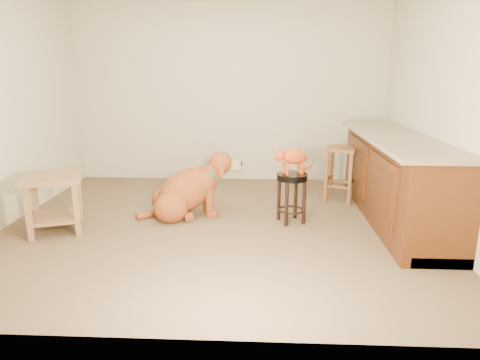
# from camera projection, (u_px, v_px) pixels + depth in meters

# --- Properties ---
(floor) EXTENTS (4.50, 4.00, 0.01)m
(floor) POSITION_uv_depth(u_px,v_px,m) (217.00, 225.00, 4.60)
(floor) COLOR brown
(floor) RESTS_ON ground
(room_shell) EXTENTS (4.54, 4.04, 2.62)m
(room_shell) POSITION_uv_depth(u_px,v_px,m) (215.00, 64.00, 4.17)
(room_shell) COLOR beige
(room_shell) RESTS_ON ground
(cabinet_run) EXTENTS (0.70, 2.56, 0.94)m
(cabinet_run) POSITION_uv_depth(u_px,v_px,m) (396.00, 181.00, 4.69)
(cabinet_run) COLOR #48230D
(cabinet_run) RESTS_ON ground
(padded_stool) EXTENTS (0.36, 0.36, 0.55)m
(padded_stool) POSITION_uv_depth(u_px,v_px,m) (292.00, 188.00, 4.61)
(padded_stool) COLOR black
(padded_stool) RESTS_ON ground
(wood_stool) EXTENTS (0.48, 0.48, 0.68)m
(wood_stool) POSITION_uv_depth(u_px,v_px,m) (341.00, 173.00, 5.41)
(wood_stool) COLOR brown
(wood_stool) RESTS_ON ground
(side_table) EXTENTS (0.73, 0.73, 0.59)m
(side_table) POSITION_uv_depth(u_px,v_px,m) (54.00, 195.00, 4.36)
(side_table) COLOR olive
(side_table) RESTS_ON ground
(golden_retriever) EXTENTS (1.18, 0.71, 0.77)m
(golden_retriever) POSITION_uv_depth(u_px,v_px,m) (187.00, 192.00, 4.81)
(golden_retriever) COLOR brown
(golden_retriever) RESTS_ON ground
(tabby_kitten) EXTENTS (0.45, 0.33, 0.32)m
(tabby_kitten) POSITION_uv_depth(u_px,v_px,m) (292.00, 158.00, 4.52)
(tabby_kitten) COLOR #AA3911
(tabby_kitten) RESTS_ON padded_stool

